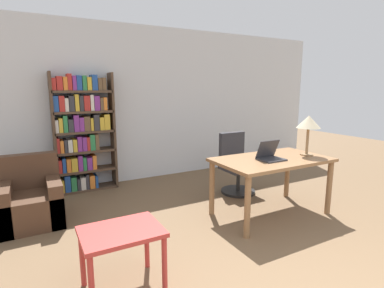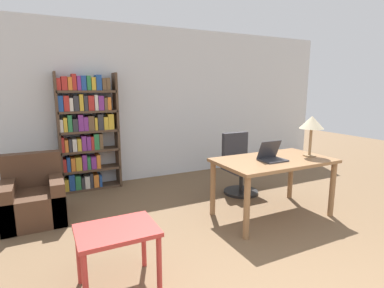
# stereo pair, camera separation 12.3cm
# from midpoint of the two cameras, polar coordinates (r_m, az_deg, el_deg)

# --- Properties ---
(wall_back) EXTENTS (8.00, 0.06, 2.70)m
(wall_back) POSITION_cam_midpoint_polar(r_m,az_deg,el_deg) (5.42, -8.81, 7.44)
(wall_back) COLOR silver
(wall_back) RESTS_ON ground_plane
(desk) EXTENTS (1.47, 0.85, 0.75)m
(desk) POSITION_cam_midpoint_polar(r_m,az_deg,el_deg) (3.98, 16.09, -4.21)
(desk) COLOR olive
(desk) RESTS_ON ground_plane
(laptop) EXTENTS (0.31, 0.25, 0.24)m
(laptop) POSITION_cam_midpoint_polar(r_m,az_deg,el_deg) (3.86, 15.77, -2.26)
(laptop) COLOR #2D2D33
(laptop) RESTS_ON desk
(table_lamp) EXTENTS (0.31, 0.31, 0.53)m
(table_lamp) POSITION_cam_midpoint_polar(r_m,az_deg,el_deg) (4.22, 22.63, 3.59)
(table_lamp) COLOR olive
(table_lamp) RESTS_ON desk
(office_chair) EXTENTS (0.54, 0.54, 0.94)m
(office_chair) POSITION_cam_midpoint_polar(r_m,az_deg,el_deg) (4.81, 9.71, -4.25)
(office_chair) COLOR black
(office_chair) RESTS_ON ground_plane
(side_table_blue) EXTENTS (0.64, 0.48, 0.53)m
(side_table_blue) POSITION_cam_midpoint_polar(r_m,az_deg,el_deg) (2.60, -12.72, -17.12)
(side_table_blue) COLOR #B2332D
(side_table_blue) RESTS_ON ground_plane
(armchair) EXTENTS (0.69, 0.73, 0.82)m
(armchair) POSITION_cam_midpoint_polar(r_m,az_deg,el_deg) (4.26, -27.11, -9.37)
(armchair) COLOR #472D1E
(armchair) RESTS_ON ground_plane
(bookshelf) EXTENTS (0.93, 0.28, 1.88)m
(bookshelf) POSITION_cam_midpoint_polar(r_m,az_deg,el_deg) (5.06, -18.91, 2.32)
(bookshelf) COLOR #4C3828
(bookshelf) RESTS_ON ground_plane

